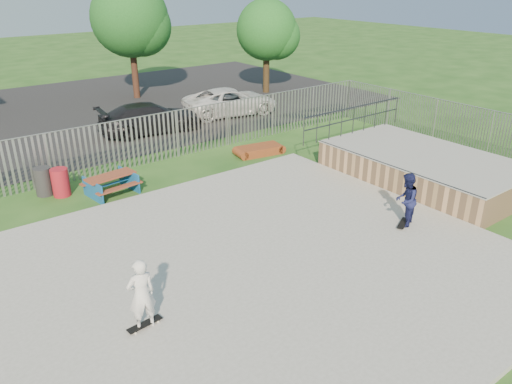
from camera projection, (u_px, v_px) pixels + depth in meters
ground at (228, 280)px, 12.72m from camera, size 120.00×120.00×0.00m
concrete_slab at (228, 277)px, 12.69m from camera, size 15.00×12.00×0.15m
quarter_pipe at (422, 167)px, 18.53m from camera, size 5.50×7.05×2.19m
fence at (173, 180)px, 16.21m from camera, size 26.04×16.02×2.00m
picnic_table at (111, 184)px, 17.51m from camera, size 1.87×1.61×0.72m
funbox at (259, 150)px, 21.48m from camera, size 1.94×1.20×0.36m
trash_bin_red at (61, 182)px, 17.35m from camera, size 0.60×0.60×0.99m
trash_bin_grey at (43, 181)px, 17.42m from camera, size 0.60×0.60×1.00m
parking_lot at (26, 120)px, 26.53m from camera, size 40.00×18.00×0.02m
car_dark at (150, 118)px, 24.17m from camera, size 5.19×2.63×1.44m
car_white at (231, 101)px, 27.27m from camera, size 5.55×3.37×1.44m
tree_mid at (130, 18)px, 29.41m from camera, size 4.56×4.56×7.03m
tree_right at (267, 30)px, 31.19m from camera, size 3.77×3.77×5.82m
skateboard_a at (403, 224)px, 15.15m from camera, size 0.81×0.52×0.08m
skateboard_b at (145, 325)px, 10.79m from camera, size 0.81×0.27×0.08m
skater_navy at (406, 200)px, 14.83m from camera, size 1.00×0.92×1.67m
skater_white at (141, 294)px, 10.47m from camera, size 0.64×0.45×1.67m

